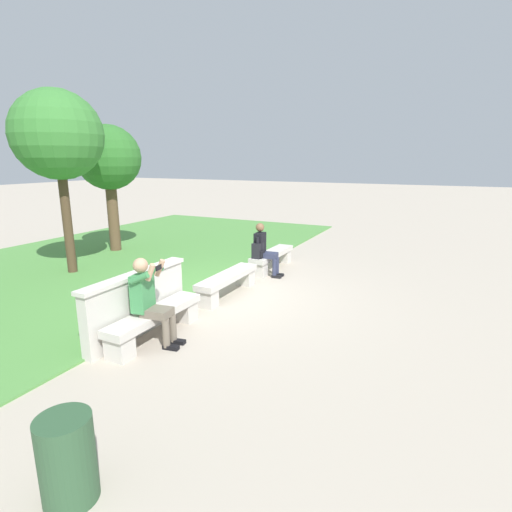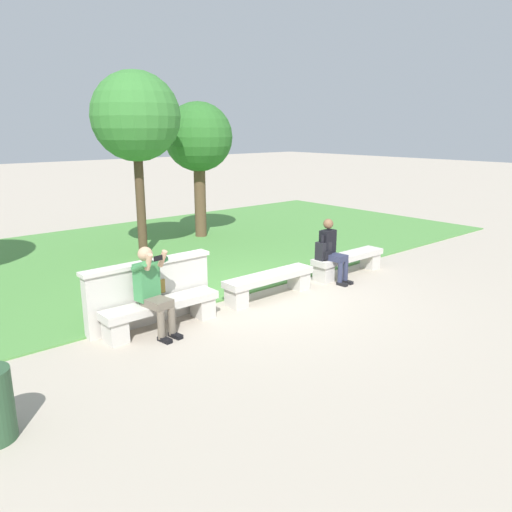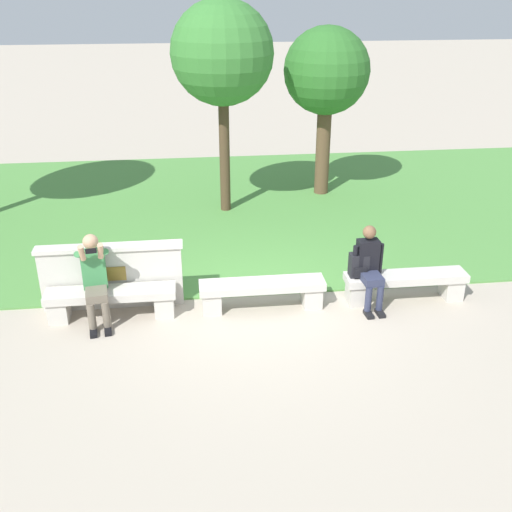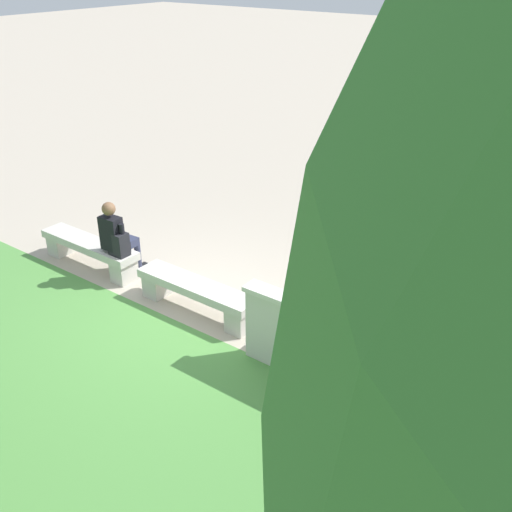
{
  "view_description": "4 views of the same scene",
  "coord_description": "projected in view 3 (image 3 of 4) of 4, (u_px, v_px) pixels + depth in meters",
  "views": [
    {
      "loc": [
        -6.73,
        -3.94,
        2.72
      ],
      "look_at": [
        -0.28,
        -0.78,
        0.97
      ],
      "focal_mm": 28.0,
      "sensor_mm": 36.0,
      "label": 1
    },
    {
      "loc": [
        -5.82,
        -6.38,
        3.01
      ],
      "look_at": [
        -0.97,
        -0.75,
        1.09
      ],
      "focal_mm": 35.0,
      "sensor_mm": 36.0,
      "label": 2
    },
    {
      "loc": [
        -1.01,
        -7.87,
        4.6
      ],
      "look_at": [
        -0.13,
        -0.31,
        1.03
      ],
      "focal_mm": 42.0,
      "sensor_mm": 36.0,
      "label": 3
    },
    {
      "loc": [
        -4.88,
        5.19,
        4.49
      ],
      "look_at": [
        -0.86,
        -0.22,
        1.04
      ],
      "focal_mm": 42.0,
      "sensor_mm": 36.0,
      "label": 4
    }
  ],
  "objects": [
    {
      "name": "backrest_wall_with_plaque",
      "position": [
        112.0,
        275.0,
        8.99
      ],
      "size": [
        2.15,
        0.24,
        1.01
      ],
      "color": "beige",
      "rests_on": "ground"
    },
    {
      "name": "backpack",
      "position": [
        359.0,
        265.0,
        9.05
      ],
      "size": [
        0.28,
        0.24,
        0.43
      ],
      "color": "black",
      "rests_on": "bench_mid"
    },
    {
      "name": "bench_mid",
      "position": [
        405.0,
        283.0,
        9.25
      ],
      "size": [
        1.89,
        0.4,
        0.45
      ],
      "color": "beige",
      "rests_on": "ground"
    },
    {
      "name": "tree_behind_wall",
      "position": [
        327.0,
        73.0,
        12.78
      ],
      "size": [
        1.85,
        1.85,
        3.69
      ],
      "color": "brown",
      "rests_on": "ground"
    },
    {
      "name": "bench_near",
      "position": [
        262.0,
        291.0,
        9.01
      ],
      "size": [
        1.89,
        0.4,
        0.45
      ],
      "color": "beige",
      "rests_on": "ground"
    },
    {
      "name": "ground_plane",
      "position": [
        262.0,
        308.0,
        9.14
      ],
      "size": [
        80.0,
        80.0,
        0.0
      ],
      "primitive_type": "plane",
      "color": "#B2A593"
    },
    {
      "name": "grass_strip",
      "position": [
        237.0,
        207.0,
        13.07
      ],
      "size": [
        18.36,
        8.0,
        0.03
      ],
      "primitive_type": "cube",
      "color": "#518E42",
      "rests_on": "ground"
    },
    {
      "name": "person_distant",
      "position": [
        369.0,
        265.0,
        8.96
      ],
      "size": [
        0.48,
        0.69,
        1.26
      ],
      "color": "black",
      "rests_on": "ground"
    },
    {
      "name": "tree_left_background",
      "position": [
        222.0,
        54.0,
        11.56
      ],
      "size": [
        2.02,
        2.02,
        4.26
      ],
      "color": "#4C3826",
      "rests_on": "ground"
    },
    {
      "name": "bench_main",
      "position": [
        111.0,
        299.0,
        8.78
      ],
      "size": [
        1.89,
        0.4,
        0.45
      ],
      "color": "beige",
      "rests_on": "ground"
    },
    {
      "name": "person_photographer",
      "position": [
        94.0,
        276.0,
        8.5
      ],
      "size": [
        0.51,
        0.76,
        1.32
      ],
      "color": "black",
      "rests_on": "ground"
    }
  ]
}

